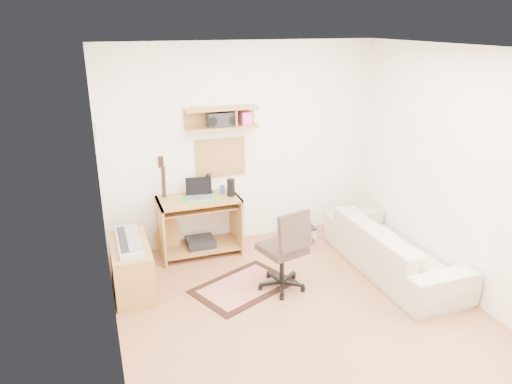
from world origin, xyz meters
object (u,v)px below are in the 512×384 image
object	(u,v)px
printer	(299,232)
sofa	(394,240)
task_chair	(282,248)
desk	(200,226)
cabinet	(131,267)

from	to	relation	value
printer	sofa	size ratio (longest dim) A/B	0.21
task_chair	sofa	xyz separation A→B (m)	(1.39, -0.06, -0.09)
desk	printer	size ratio (longest dim) A/B	2.39
task_chair	printer	xyz separation A→B (m)	(0.72, 1.13, -0.40)
desk	printer	world-z (taller)	desk
task_chair	cabinet	distance (m)	1.67
desk	task_chair	world-z (taller)	task_chair
printer	sofa	world-z (taller)	sofa
printer	sofa	xyz separation A→B (m)	(0.67, -1.20, 0.31)
cabinet	sofa	distance (m)	3.02
cabinet	sofa	size ratio (longest dim) A/B	0.45
cabinet	printer	xyz separation A→B (m)	(2.29, 0.61, -0.19)
desk	printer	xyz separation A→B (m)	(1.38, 0.00, -0.29)
task_chair	sofa	distance (m)	1.39
cabinet	printer	bearing A→B (deg)	14.93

